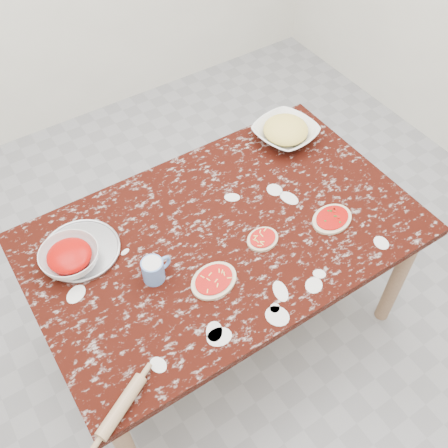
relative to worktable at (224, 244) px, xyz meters
The scene contains 10 objects.
ground 0.67m from the worktable, ahead, with size 4.00×4.00×0.00m, color gray.
worktable is the anchor object (origin of this frame).
pizza_tray 0.59m from the worktable, 157.07° to the left, with size 0.31×0.31×0.01m, color #B2B2B7.
sauce_bowl 0.63m from the worktable, 161.87° to the left, with size 0.23×0.23×0.07m, color white.
cheese_bowl 0.66m from the worktable, 30.00° to the left, with size 0.29×0.29×0.07m, color white.
flour_mug 0.37m from the worktable, behind, with size 0.13×0.09×0.10m.
pizza_left 0.27m from the worktable, 132.07° to the right, with size 0.22×0.19×0.02m.
pizza_mid 0.19m from the worktable, 48.95° to the right, with size 0.15×0.13×0.02m.
pizza_right 0.47m from the worktable, 25.17° to the right, with size 0.21×0.17×0.02m.
rolling_pin 0.82m from the worktable, 147.07° to the right, with size 0.04×0.04×0.22m, color tan.
Camera 1 is at (-0.74, -1.14, 2.44)m, focal length 42.01 mm.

